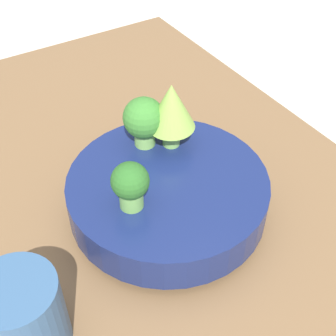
{
  "coord_description": "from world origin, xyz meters",
  "views": [
    {
      "loc": [
        -0.39,
        0.23,
        0.54
      ],
      "look_at": [
        -0.01,
        -0.0,
        0.13
      ],
      "focal_mm": 50.0,
      "sensor_mm": 36.0,
      "label": 1
    }
  ],
  "objects": [
    {
      "name": "ground_plane",
      "position": [
        0.0,
        0.0,
        0.0
      ],
      "size": [
        6.0,
        6.0,
        0.0
      ],
      "primitive_type": "plane",
      "color": "beige"
    },
    {
      "name": "table",
      "position": [
        0.0,
        0.0,
        0.02
      ],
      "size": [
        1.06,
        0.63,
        0.05
      ],
      "color": "brown",
      "rests_on": "ground_plane"
    },
    {
      "name": "bowl",
      "position": [
        -0.01,
        -0.0,
        0.09
      ],
      "size": [
        0.27,
        0.27,
        0.07
      ],
      "color": "navy",
      "rests_on": "table"
    },
    {
      "name": "broccoli_floret_right",
      "position": [
        0.06,
        -0.01,
        0.15
      ],
      "size": [
        0.06,
        0.06,
        0.07
      ],
      "color": "#7AB256",
      "rests_on": "bowl"
    },
    {
      "name": "romanesco_piece_near",
      "position": [
        0.04,
        -0.04,
        0.17
      ],
      "size": [
        0.07,
        0.07,
        0.1
      ],
      "color": "#7AB256",
      "rests_on": "bowl"
    },
    {
      "name": "broccoli_floret_back",
      "position": [
        -0.03,
        0.06,
        0.15
      ],
      "size": [
        0.05,
        0.05,
        0.07
      ],
      "color": "#6BA34C",
      "rests_on": "bowl"
    },
    {
      "name": "cup",
      "position": [
        -0.1,
        0.23,
        0.1
      ],
      "size": [
        0.09,
        0.09,
        0.1
      ],
      "color": "#33567F",
      "rests_on": "table"
    }
  ]
}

